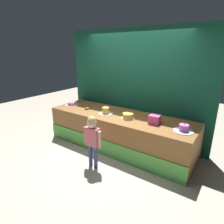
% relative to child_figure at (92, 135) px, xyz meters
% --- Properties ---
extents(ground_plane, '(12.00, 12.00, 0.00)m').
position_rel_child_figure_xyz_m(ground_plane, '(-0.04, 0.45, -0.66)').
color(ground_plane, '#BCB29E').
extents(stage_platform, '(3.31, 1.04, 0.77)m').
position_rel_child_figure_xyz_m(stage_platform, '(-0.04, 0.96, -0.28)').
color(stage_platform, brown).
rests_on(stage_platform, ground_plane).
extents(curtain_backdrop, '(3.63, 0.08, 2.60)m').
position_rel_child_figure_xyz_m(curtain_backdrop, '(-0.04, 1.57, 0.64)').
color(curtain_backdrop, '#144C38').
rests_on(curtain_backdrop, ground_plane).
extents(child_figure, '(0.39, 0.18, 1.02)m').
position_rel_child_figure_xyz_m(child_figure, '(0.00, 0.00, 0.00)').
color(child_figure, '#3F4C8C').
rests_on(child_figure, ground_plane).
extents(pink_box, '(0.21, 0.20, 0.17)m').
position_rel_child_figure_xyz_m(pink_box, '(0.80, 0.91, 0.20)').
color(pink_box, '#F14EA0').
rests_on(pink_box, stage_platform).
extents(donut, '(0.11, 0.11, 0.04)m').
position_rel_child_figure_xyz_m(donut, '(-0.89, 0.85, 0.13)').
color(donut, brown).
rests_on(donut, stage_platform).
extents(cake_far_left, '(0.35, 0.35, 0.08)m').
position_rel_child_figure_xyz_m(cake_far_left, '(-1.45, 0.90, 0.15)').
color(cake_far_left, silver).
rests_on(cake_far_left, stage_platform).
extents(cake_center_left, '(0.33, 0.33, 0.15)m').
position_rel_child_figure_xyz_m(cake_center_left, '(-0.33, 0.84, 0.17)').
color(cake_center_left, silver).
rests_on(cake_center_left, stage_platform).
extents(cake_center_right, '(0.29, 0.29, 0.11)m').
position_rel_child_figure_xyz_m(cake_center_right, '(0.24, 0.86, 0.16)').
color(cake_center_right, silver).
rests_on(cake_center_right, stage_platform).
extents(cake_far_right, '(0.35, 0.35, 0.18)m').
position_rel_child_figure_xyz_m(cake_far_right, '(1.36, 0.86, 0.16)').
color(cake_far_right, silver).
rests_on(cake_far_right, stage_platform).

